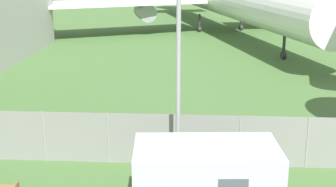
# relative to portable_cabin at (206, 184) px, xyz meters

# --- Properties ---
(perimeter_fence) EXTENTS (56.07, 0.07, 2.06)m
(perimeter_fence) POSITION_rel_portable_cabin_xyz_m (-3.73, 3.96, -0.19)
(perimeter_fence) COLOR gray
(perimeter_fence) RESTS_ON ground
(portable_cabin) EXTENTS (4.46, 2.59, 2.44)m
(portable_cabin) POSITION_rel_portable_cabin_xyz_m (0.00, 0.00, 0.00)
(portable_cabin) COLOR silver
(portable_cabin) RESTS_ON ground
(light_mast) EXTENTS (0.44, 0.44, 8.62)m
(light_mast) POSITION_rel_portable_cabin_xyz_m (-0.97, 2.92, 3.98)
(light_mast) COLOR #99999E
(light_mast) RESTS_ON ground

